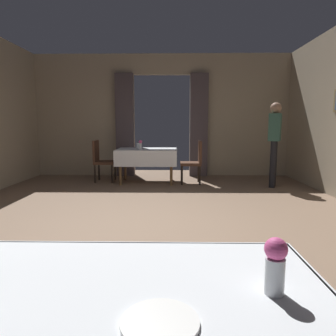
{
  "coord_description": "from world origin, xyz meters",
  "views": [
    {
      "loc": [
        0.3,
        -3.69,
        1.26
      ],
      "look_at": [
        0.22,
        0.31,
        0.71
      ],
      "focal_mm": 33.16,
      "sensor_mm": 36.0,
      "label": 1
    }
  ],
  "objects_px": {
    "chair_mid_right": "(194,160)",
    "flower_vase_mid": "(141,145)",
    "flower_vase_near": "(275,264)",
    "chair_mid_left": "(101,159)",
    "dining_table_near": "(85,336)",
    "plate_near_d": "(160,322)",
    "dining_table_mid": "(147,154)",
    "person_waiter_by_doorway": "(275,137)",
    "glass_mid_b": "(138,146)"
  },
  "relations": [
    {
      "from": "dining_table_mid",
      "to": "person_waiter_by_doorway",
      "type": "distance_m",
      "value": 2.71
    },
    {
      "from": "plate_near_d",
      "to": "flower_vase_near",
      "type": "bearing_deg",
      "value": 24.41
    },
    {
      "from": "dining_table_mid",
      "to": "chair_mid_left",
      "type": "distance_m",
      "value": 1.05
    },
    {
      "from": "flower_vase_near",
      "to": "flower_vase_mid",
      "type": "height_order",
      "value": "flower_vase_mid"
    },
    {
      "from": "chair_mid_left",
      "to": "chair_mid_right",
      "type": "bearing_deg",
      "value": -5.39
    },
    {
      "from": "flower_vase_near",
      "to": "person_waiter_by_doorway",
      "type": "bearing_deg",
      "value": 72.34
    },
    {
      "from": "dining_table_near",
      "to": "flower_vase_near",
      "type": "height_order",
      "value": "flower_vase_near"
    },
    {
      "from": "flower_vase_mid",
      "to": "glass_mid_b",
      "type": "distance_m",
      "value": 0.53
    },
    {
      "from": "chair_mid_left",
      "to": "flower_vase_near",
      "type": "relative_size",
      "value": 5.2
    },
    {
      "from": "plate_near_d",
      "to": "dining_table_near",
      "type": "bearing_deg",
      "value": 163.86
    },
    {
      "from": "plate_near_d",
      "to": "person_waiter_by_doorway",
      "type": "relative_size",
      "value": 0.12
    },
    {
      "from": "chair_mid_right",
      "to": "flower_vase_mid",
      "type": "height_order",
      "value": "flower_vase_mid"
    },
    {
      "from": "dining_table_mid",
      "to": "flower_vase_mid",
      "type": "height_order",
      "value": "flower_vase_mid"
    },
    {
      "from": "chair_mid_right",
      "to": "glass_mid_b",
      "type": "relative_size",
      "value": 8.09
    },
    {
      "from": "flower_vase_near",
      "to": "person_waiter_by_doorway",
      "type": "distance_m",
      "value": 5.74
    },
    {
      "from": "chair_mid_right",
      "to": "glass_mid_b",
      "type": "height_order",
      "value": "chair_mid_right"
    },
    {
      "from": "chair_mid_right",
      "to": "person_waiter_by_doorway",
      "type": "height_order",
      "value": "person_waiter_by_doorway"
    },
    {
      "from": "dining_table_mid",
      "to": "person_waiter_by_doorway",
      "type": "relative_size",
      "value": 0.76
    },
    {
      "from": "dining_table_near",
      "to": "chair_mid_left",
      "type": "bearing_deg",
      "value": 102.75
    },
    {
      "from": "chair_mid_right",
      "to": "person_waiter_by_doorway",
      "type": "xyz_separation_m",
      "value": [
        1.6,
        -0.35,
        0.51
      ]
    },
    {
      "from": "glass_mid_b",
      "to": "person_waiter_by_doorway",
      "type": "relative_size",
      "value": 0.07
    },
    {
      "from": "flower_vase_near",
      "to": "flower_vase_mid",
      "type": "bearing_deg",
      "value": 100.18
    },
    {
      "from": "flower_vase_near",
      "to": "person_waiter_by_doorway",
      "type": "xyz_separation_m",
      "value": [
        1.74,
        5.47,
        0.18
      ]
    },
    {
      "from": "flower_vase_near",
      "to": "plate_near_d",
      "type": "bearing_deg",
      "value": -155.59
    },
    {
      "from": "dining_table_mid",
      "to": "plate_near_d",
      "type": "xyz_separation_m",
      "value": [
        0.56,
        -6.06,
        0.12
      ]
    },
    {
      "from": "chair_mid_right",
      "to": "plate_near_d",
      "type": "distance_m",
      "value": 5.99
    },
    {
      "from": "dining_table_mid",
      "to": "glass_mid_b",
      "type": "xyz_separation_m",
      "value": [
        -0.23,
        0.24,
        0.17
      ]
    },
    {
      "from": "glass_mid_b",
      "to": "plate_near_d",
      "type": "bearing_deg",
      "value": -82.94
    },
    {
      "from": "dining_table_near",
      "to": "chair_mid_right",
      "type": "distance_m",
      "value": 5.95
    },
    {
      "from": "glass_mid_b",
      "to": "person_waiter_by_doorway",
      "type": "distance_m",
      "value": 2.96
    },
    {
      "from": "plate_near_d",
      "to": "glass_mid_b",
      "type": "distance_m",
      "value": 6.36
    },
    {
      "from": "dining_table_mid",
      "to": "chair_mid_right",
      "type": "height_order",
      "value": "chair_mid_right"
    },
    {
      "from": "glass_mid_b",
      "to": "dining_table_mid",
      "type": "bearing_deg",
      "value": -47.11
    },
    {
      "from": "dining_table_near",
      "to": "glass_mid_b",
      "type": "bearing_deg",
      "value": 95.18
    },
    {
      "from": "glass_mid_b",
      "to": "flower_vase_mid",
      "type": "bearing_deg",
      "value": -77.42
    },
    {
      "from": "dining_table_near",
      "to": "dining_table_mid",
      "type": "relative_size",
      "value": 1.16
    },
    {
      "from": "flower_vase_near",
      "to": "glass_mid_b",
      "type": "xyz_separation_m",
      "value": [
        -1.13,
        6.15,
        -0.04
      ]
    },
    {
      "from": "dining_table_near",
      "to": "dining_table_mid",
      "type": "height_order",
      "value": "same"
    },
    {
      "from": "dining_table_near",
      "to": "dining_table_mid",
      "type": "distance_m",
      "value": 6.01
    },
    {
      "from": "dining_table_near",
      "to": "plate_near_d",
      "type": "relative_size",
      "value": 7.28
    },
    {
      "from": "plate_near_d",
      "to": "person_waiter_by_doorway",
      "type": "height_order",
      "value": "person_waiter_by_doorway"
    },
    {
      "from": "dining_table_mid",
      "to": "flower_vase_near",
      "type": "bearing_deg",
      "value": -81.33
    },
    {
      "from": "chair_mid_left",
      "to": "flower_vase_near",
      "type": "xyz_separation_m",
      "value": [
        1.94,
        -6.01,
        0.33
      ]
    },
    {
      "from": "dining_table_near",
      "to": "chair_mid_left",
      "type": "distance_m",
      "value": 6.26
    },
    {
      "from": "dining_table_mid",
      "to": "chair_mid_left",
      "type": "xyz_separation_m",
      "value": [
        -1.04,
        0.1,
        -0.12
      ]
    },
    {
      "from": "flower_vase_near",
      "to": "plate_near_d",
      "type": "height_order",
      "value": "flower_vase_near"
    },
    {
      "from": "chair_mid_left",
      "to": "plate_near_d",
      "type": "distance_m",
      "value": 6.37
    },
    {
      "from": "flower_vase_near",
      "to": "flower_vase_mid",
      "type": "relative_size",
      "value": 0.87
    },
    {
      "from": "dining_table_near",
      "to": "plate_near_d",
      "type": "height_order",
      "value": "plate_near_d"
    },
    {
      "from": "flower_vase_near",
      "to": "dining_table_mid",
      "type": "bearing_deg",
      "value": 98.67
    }
  ]
}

